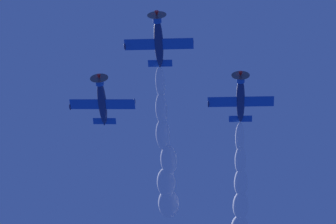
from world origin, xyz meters
TOP-DOWN VIEW (x-y plane):
  - airplane_lead at (4.52, 0.22)m, footprint 8.21×9.16m
  - airplane_left_wingman at (14.46, -9.86)m, footprint 8.21×9.16m
  - airplane_right_wingman at (12.58, 9.04)m, footprint 8.20×9.15m
  - smoke_trail_lead at (25.05, 1.61)m, footprint 26.44×4.08m
  - smoke_trail_left_wingman at (34.94, -8.58)m, footprint 26.33×3.85m

SIDE VIEW (x-z plane):
  - smoke_trail_left_wingman at x=34.94m, z-range 75.02..78.82m
  - smoke_trail_lead at x=25.05m, z-range 75.55..79.35m
  - airplane_right_wingman at x=12.58m, z-range 76.78..79.45m
  - airplane_left_wingman at x=14.46m, z-range 76.96..79.56m
  - airplane_lead at x=4.52m, z-range 77.44..80.05m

